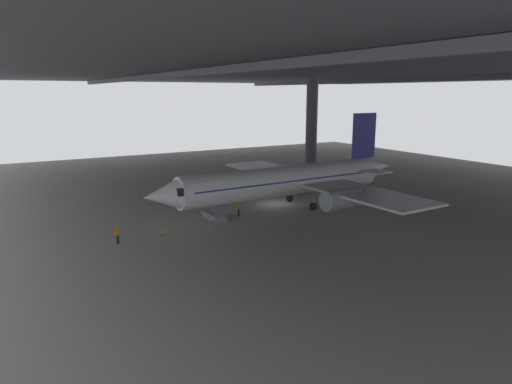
% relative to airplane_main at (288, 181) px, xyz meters
% --- Properties ---
extents(ground_plane, '(110.00, 110.00, 0.00)m').
position_rel_airplane_main_xyz_m(ground_plane, '(-2.16, -0.25, -3.40)').
color(ground_plane, gray).
extents(hangar_structure, '(121.00, 99.00, 17.43)m').
position_rel_airplane_main_xyz_m(hangar_structure, '(-2.25, 13.50, 13.39)').
color(hangar_structure, '#4C4F54').
rests_on(hangar_structure, ground_plane).
extents(airplane_main, '(34.15, 35.47, 11.16)m').
position_rel_airplane_main_xyz_m(airplane_main, '(0.00, 0.00, 0.00)').
color(airplane_main, white).
rests_on(airplane_main, ground_plane).
extents(boarding_stairs, '(4.18, 1.62, 4.60)m').
position_rel_airplane_main_xyz_m(boarding_stairs, '(-0.28, -9.87, -2.67)').
color(boarding_stairs, slate).
rests_on(boarding_stairs, ground_plane).
extents(crew_worker_near_nose, '(0.35, 0.51, 1.64)m').
position_rel_airplane_main_xyz_m(crew_worker_near_nose, '(3.18, -21.25, -2.46)').
color(crew_worker_near_nose, '#232838').
rests_on(crew_worker_near_nose, ground_plane).
extents(crew_worker_by_stairs, '(0.37, 0.49, 1.76)m').
position_rel_airplane_main_xyz_m(crew_worker_by_stairs, '(0.35, -7.00, -2.38)').
color(crew_worker_by_stairs, '#232838').
rests_on(crew_worker_by_stairs, ground_plane).
extents(traffic_cone_orange, '(0.36, 0.36, 0.60)m').
position_rel_airplane_main_xyz_m(traffic_cone_orange, '(2.52, -16.70, -3.10)').
color(traffic_cone_orange, black).
rests_on(traffic_cone_orange, ground_plane).
extents(baggage_tug, '(1.33, 2.23, 0.90)m').
position_rel_airplane_main_xyz_m(baggage_tug, '(-5.84, 6.30, -2.87)').
color(baggage_tug, yellow).
rests_on(baggage_tug, ground_plane).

